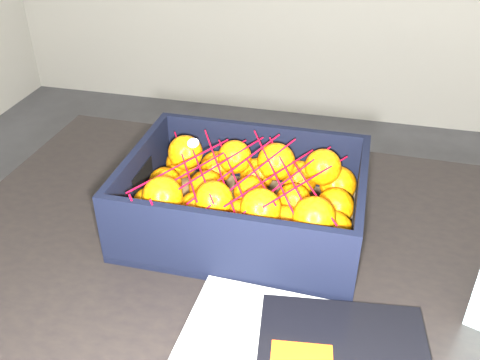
# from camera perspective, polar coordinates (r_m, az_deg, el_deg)

# --- Properties ---
(table) EXTENTS (1.22, 0.82, 0.75)m
(table) POSITION_cam_1_polar(r_m,az_deg,el_deg) (0.88, 6.77, -14.81)
(table) COLOR black
(table) RESTS_ON ground
(produce_crate) EXTENTS (0.37, 0.28, 0.12)m
(produce_crate) POSITION_cam_1_polar(r_m,az_deg,el_deg) (0.87, 0.47, -2.90)
(produce_crate) COLOR olive
(produce_crate) RESTS_ON table
(clementine_heap) EXTENTS (0.36, 0.26, 0.11)m
(clementine_heap) POSITION_cam_1_polar(r_m,az_deg,el_deg) (0.86, 0.89, -1.99)
(clementine_heap) COLOR #D76C04
(clementine_heap) RESTS_ON produce_crate
(mesh_net) EXTENTS (0.31, 0.25, 0.09)m
(mesh_net) POSITION_cam_1_polar(r_m,az_deg,el_deg) (0.83, -0.13, 0.64)
(mesh_net) COLOR #B60620
(mesh_net) RESTS_ON clementine_heap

